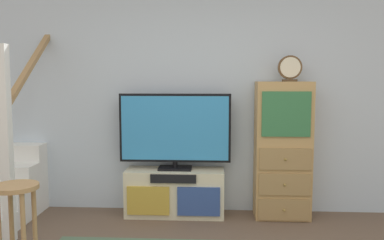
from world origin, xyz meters
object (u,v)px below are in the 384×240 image
(media_console, at_px, (175,193))
(bar_stool_near, at_px, (16,207))
(side_cabinet, at_px, (283,150))
(desk_clock, at_px, (290,68))
(television, at_px, (175,130))

(media_console, relative_size, bar_stool_near, 1.53)
(side_cabinet, distance_m, bar_stool_near, 2.64)
(media_console, distance_m, desk_clock, 1.81)
(television, bearing_deg, media_console, -90.00)
(side_cabinet, xyz_separation_m, desk_clock, (0.05, -0.01, 0.87))
(television, distance_m, side_cabinet, 1.18)
(television, relative_size, desk_clock, 4.45)
(bar_stool_near, bearing_deg, desk_clock, 31.32)
(media_console, height_order, desk_clock, desk_clock)
(media_console, distance_m, side_cabinet, 1.25)
(desk_clock, bearing_deg, side_cabinet, 164.63)
(side_cabinet, bearing_deg, television, 179.33)
(side_cabinet, height_order, bar_stool_near, side_cabinet)
(side_cabinet, bearing_deg, bar_stool_near, -147.78)
(desk_clock, bearing_deg, television, 178.65)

